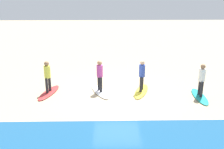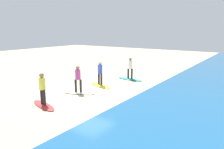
{
  "view_description": "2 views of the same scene",
  "coord_description": "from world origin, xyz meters",
  "px_view_note": "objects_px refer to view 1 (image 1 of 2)",
  "views": [
    {
      "loc": [
        0.53,
        12.53,
        5.33
      ],
      "look_at": [
        0.28,
        0.69,
        1.28
      ],
      "focal_mm": 42.01,
      "sensor_mm": 36.0,
      "label": 1
    },
    {
      "loc": [
        10.2,
        8.76,
        3.84
      ],
      "look_at": [
        -0.68,
        1.25,
        1.08
      ],
      "focal_mm": 34.75,
      "sensor_mm": 36.0,
      "label": 2
    }
  ],
  "objects_px": {
    "surfboard_yellow": "(141,91)",
    "surfer_red": "(47,74)",
    "surfboard_white": "(100,92)",
    "surfboard_teal": "(200,96)",
    "surfboard_red": "(49,92)",
    "surfer_white": "(100,74)",
    "surfer_yellow": "(142,73)",
    "surfer_teal": "(202,78)"
  },
  "relations": [
    {
      "from": "surfboard_teal",
      "to": "surfer_teal",
      "type": "bearing_deg",
      "value": -178.68
    },
    {
      "from": "surfboard_white",
      "to": "surfer_red",
      "type": "height_order",
      "value": "surfer_red"
    },
    {
      "from": "surfer_yellow",
      "to": "surfboard_red",
      "type": "xyz_separation_m",
      "value": [
        4.82,
        0.07,
        -0.99
      ]
    },
    {
      "from": "surfboard_yellow",
      "to": "surfboard_white",
      "type": "distance_m",
      "value": 2.16
    },
    {
      "from": "surfboard_teal",
      "to": "surfboard_white",
      "type": "bearing_deg",
      "value": -97.02
    },
    {
      "from": "surfboard_teal",
      "to": "surfboard_yellow",
      "type": "xyz_separation_m",
      "value": [
        2.84,
        -0.73,
        0.0
      ]
    },
    {
      "from": "surfer_red",
      "to": "surfer_yellow",
      "type": "bearing_deg",
      "value": -179.16
    },
    {
      "from": "surfboard_teal",
      "to": "surfer_teal",
      "type": "relative_size",
      "value": 1.28
    },
    {
      "from": "surfer_teal",
      "to": "surfboard_yellow",
      "type": "bearing_deg",
      "value": -14.39
    },
    {
      "from": "surfboard_yellow",
      "to": "surfboard_white",
      "type": "xyz_separation_m",
      "value": [
        2.16,
        -0.01,
        0.0
      ]
    },
    {
      "from": "surfer_yellow",
      "to": "surfer_white",
      "type": "height_order",
      "value": "same"
    },
    {
      "from": "surfboard_teal",
      "to": "surfboard_yellow",
      "type": "distance_m",
      "value": 2.94
    },
    {
      "from": "surfer_teal",
      "to": "surfer_yellow",
      "type": "distance_m",
      "value": 2.94
    },
    {
      "from": "surfboard_white",
      "to": "surfboard_teal",
      "type": "bearing_deg",
      "value": 60.41
    },
    {
      "from": "surfboard_yellow",
      "to": "surfer_white",
      "type": "xyz_separation_m",
      "value": [
        2.16,
        -0.01,
        0.99
      ]
    },
    {
      "from": "surfer_teal",
      "to": "surfer_white",
      "type": "relative_size",
      "value": 1.0
    },
    {
      "from": "surfboard_teal",
      "to": "surfboard_red",
      "type": "distance_m",
      "value": 7.69
    },
    {
      "from": "surfboard_white",
      "to": "surfer_red",
      "type": "relative_size",
      "value": 1.28
    },
    {
      "from": "surfer_yellow",
      "to": "surfboard_red",
      "type": "relative_size",
      "value": 0.78
    },
    {
      "from": "surfer_white",
      "to": "surfer_red",
      "type": "relative_size",
      "value": 1.0
    },
    {
      "from": "surfboard_yellow",
      "to": "surfboard_red",
      "type": "xyz_separation_m",
      "value": [
        4.82,
        0.07,
        0.0
      ]
    },
    {
      "from": "surfer_yellow",
      "to": "surfboard_white",
      "type": "relative_size",
      "value": 0.78
    },
    {
      "from": "surfboard_white",
      "to": "surfer_white",
      "type": "bearing_deg",
      "value": -125.28
    },
    {
      "from": "surfer_yellow",
      "to": "surfboard_yellow",
      "type": "bearing_deg",
      "value": 90.0
    },
    {
      "from": "surfboard_teal",
      "to": "surfer_teal",
      "type": "xyz_separation_m",
      "value": [
        0.0,
        -0.0,
        0.99
      ]
    },
    {
      "from": "surfboard_teal",
      "to": "surfer_red",
      "type": "bearing_deg",
      "value": -93.59
    },
    {
      "from": "surfboard_teal",
      "to": "surfboard_yellow",
      "type": "bearing_deg",
      "value": -103.07
    },
    {
      "from": "surfer_yellow",
      "to": "surfboard_white",
      "type": "xyz_separation_m",
      "value": [
        2.16,
        -0.01,
        -0.99
      ]
    },
    {
      "from": "surfer_teal",
      "to": "surfboard_red",
      "type": "bearing_deg",
      "value": -4.92
    },
    {
      "from": "surfer_white",
      "to": "surfer_red",
      "type": "height_order",
      "value": "same"
    },
    {
      "from": "surfer_white",
      "to": "surfer_red",
      "type": "xyz_separation_m",
      "value": [
        2.65,
        0.08,
        0.0
      ]
    },
    {
      "from": "surfer_teal",
      "to": "surfboard_red",
      "type": "xyz_separation_m",
      "value": [
        7.66,
        -0.66,
        -0.99
      ]
    },
    {
      "from": "surfer_yellow",
      "to": "surfer_white",
      "type": "relative_size",
      "value": 1.0
    },
    {
      "from": "surfboard_teal",
      "to": "surfer_white",
      "type": "distance_m",
      "value": 5.16
    },
    {
      "from": "surfboard_teal",
      "to": "surfboard_white",
      "type": "height_order",
      "value": "same"
    },
    {
      "from": "surfboard_yellow",
      "to": "surfer_yellow",
      "type": "distance_m",
      "value": 0.99
    },
    {
      "from": "surfer_teal",
      "to": "surfboard_red",
      "type": "distance_m",
      "value": 7.75
    },
    {
      "from": "surfboard_yellow",
      "to": "surfboard_white",
      "type": "height_order",
      "value": "same"
    },
    {
      "from": "surfboard_white",
      "to": "surfer_white",
      "type": "xyz_separation_m",
      "value": [
        0.0,
        -0.0,
        0.99
      ]
    },
    {
      "from": "surfer_red",
      "to": "surfboard_teal",
      "type": "bearing_deg",
      "value": 175.08
    },
    {
      "from": "surfboard_yellow",
      "to": "surfer_red",
      "type": "xyz_separation_m",
      "value": [
        4.82,
        0.07,
        0.99
      ]
    },
    {
      "from": "surfboard_teal",
      "to": "surfer_yellow",
      "type": "height_order",
      "value": "surfer_yellow"
    }
  ]
}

